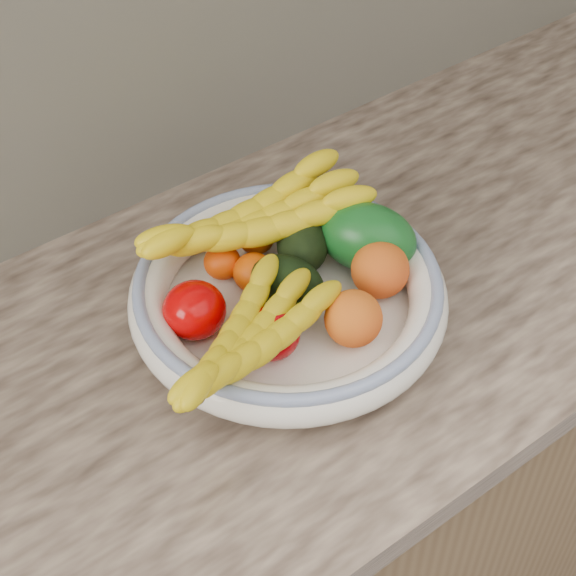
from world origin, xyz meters
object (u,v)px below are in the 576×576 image
(banana_bunch_back, at_px, (253,226))
(banana_bunch_front, at_px, (248,345))
(fruit_bowl, at_px, (288,295))
(green_mango, at_px, (367,238))

(banana_bunch_back, bearing_deg, banana_bunch_front, -119.50)
(banana_bunch_front, bearing_deg, fruit_bowl, 9.54)
(fruit_bowl, distance_m, green_mango, 0.13)
(fruit_bowl, xyz_separation_m, banana_bunch_back, (0.01, 0.09, 0.04))
(fruit_bowl, relative_size, banana_bunch_back, 1.21)
(green_mango, xyz_separation_m, banana_bunch_front, (-0.23, -0.06, 0.01))
(fruit_bowl, height_order, green_mango, green_mango)
(green_mango, distance_m, banana_bunch_front, 0.23)
(fruit_bowl, bearing_deg, banana_bunch_front, -148.55)
(fruit_bowl, height_order, banana_bunch_front, banana_bunch_front)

